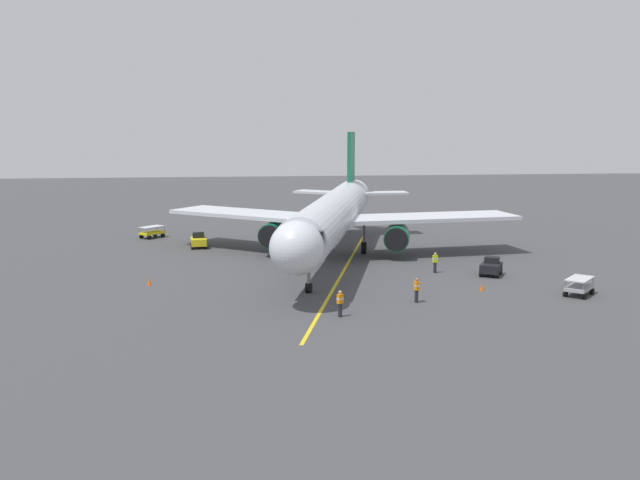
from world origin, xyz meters
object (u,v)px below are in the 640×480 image
Objects in this scene: ground_crew_marshaller at (340,303)px; safety_cone_nose_right at (149,282)px; airplane at (333,215)px; ground_crew_wing_walker at (435,262)px; tug_starboard_side at (491,267)px; safety_cone_nose_left at (482,287)px; ground_crew_loader at (417,290)px; baggage_cart_near_nose at (152,232)px; baggage_cart_rear_apron at (579,286)px; tug_portside at (199,241)px.

safety_cone_nose_right is at bearing -39.02° from ground_crew_marshaller.
ground_crew_wing_walker is at bearing 133.97° from airplane.
airplane reaches higher than tug_starboard_side.
ground_crew_marshaller is 12.86m from safety_cone_nose_left.
safety_cone_nose_right is (22.95, 1.79, -0.61)m from ground_crew_wing_walker.
ground_crew_loader reaches higher than baggage_cart_near_nose.
baggage_cart_rear_apron is 31.72m from safety_cone_nose_right.
ground_crew_wing_walker is 3.11× the size of safety_cone_nose_right.
safety_cone_nose_left is (-11.49, -5.75, -0.61)m from ground_crew_marshaller.
baggage_cart_rear_apron is at bearing 117.06° from tug_starboard_side.
tug_portside is at bearing -99.95° from safety_cone_nose_right.
ground_crew_loader is (-5.77, -2.96, 0.00)m from ground_crew_marshaller.
tug_starboard_side is 0.96× the size of baggage_cart_rear_apron.
airplane is 16.32× the size of tug_portside.
tug_starboard_side is at bearing 141.68° from baggage_cart_near_nose.
ground_crew_marshaller and ground_crew_wing_walker have the same top height.
ground_crew_loader is at bearing 157.95° from safety_cone_nose_right.
safety_cone_nose_left is (-9.00, 14.29, -3.73)m from airplane.
ground_crew_wing_walker is (-9.89, -12.37, 0.00)m from ground_crew_marshaller.
ground_crew_wing_walker is at bearing -113.66° from ground_crew_loader.
baggage_cart_rear_apron is (-15.37, 16.56, -3.35)m from airplane.
safety_cone_nose_right is at bearing 0.46° from tug_starboard_side.
ground_crew_loader reaches higher than safety_cone_nose_left.
baggage_cart_rear_apron is at bearing 137.36° from baggage_cart_near_nose.
baggage_cart_near_nose is (18.02, -14.19, -3.35)m from airplane.
tug_portside is 29.25m from tug_starboard_side.
tug_starboard_side is (-4.23, 1.57, -0.18)m from ground_crew_wing_walker.
ground_crew_loader is 0.60× the size of baggage_cart_near_nose.
ground_crew_loader is 3.11× the size of safety_cone_nose_right.
ground_crew_wing_walker is at bearing -20.36° from tug_starboard_side.
airplane is 17.30m from safety_cone_nose_left.
airplane is 13.94× the size of baggage_cart_rear_apron.
tug_portside reaches higher than safety_cone_nose_right.
airplane is 14.46× the size of tug_starboard_side.
ground_crew_wing_walker is at bearing -48.13° from baggage_cart_rear_apron.
baggage_cart_rear_apron is 5.17× the size of safety_cone_nose_right.
ground_crew_loader is 0.70× the size of tug_portside.
safety_cone_nose_left is (-27.02, 28.48, -0.38)m from baggage_cart_near_nose.
safety_cone_nose_right is (18.83, -7.62, -0.61)m from ground_crew_loader.
tug_starboard_side is at bearing 141.53° from airplane.
airplane reaches higher than ground_crew_wing_walker.
airplane is at bearing 150.74° from tug_portside.
tug_starboard_side reaches higher than baggage_cart_near_nose.
baggage_cart_near_nose is (15.53, -34.23, -0.23)m from ground_crew_marshaller.
tug_starboard_side is at bearing -62.94° from baggage_cart_rear_apron.
tug_starboard_side is 27.18m from safety_cone_nose_right.
tug_starboard_side is 8.22m from baggage_cart_rear_apron.
tug_portside is (10.15, -27.12, -0.18)m from ground_crew_marshaller.
airplane is at bearing -46.03° from ground_crew_wing_walker.
safety_cone_nose_left is at bearing 135.36° from tug_portside.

